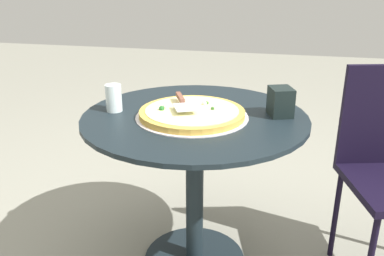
{
  "coord_description": "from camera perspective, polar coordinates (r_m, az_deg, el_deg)",
  "views": [
    {
      "loc": [
        -1.5,
        -0.32,
        1.24
      ],
      "look_at": [
        -0.03,
        0.01,
        0.65
      ],
      "focal_mm": 38.56,
      "sensor_mm": 36.0,
      "label": 1
    }
  ],
  "objects": [
    {
      "name": "pizza_server",
      "position": [
        1.61,
        -1.33,
        3.63
      ],
      "size": [
        0.21,
        0.13,
        0.02
      ],
      "color": "silver",
      "rests_on": "pizza_on_tray"
    },
    {
      "name": "napkin_dispenser",
      "position": [
        1.64,
        12.15,
        3.58
      ],
      "size": [
        0.12,
        0.11,
        0.11
      ],
      "primitive_type": "cube",
      "rotation": [
        0.0,
        0.0,
        0.34
      ],
      "color": "black",
      "rests_on": "patio_table"
    },
    {
      "name": "patio_table",
      "position": [
        1.69,
        0.38,
        -4.0
      ],
      "size": [
        0.89,
        0.89,
        0.7
      ],
      "color": "black",
      "rests_on": "ground"
    },
    {
      "name": "pizza_on_tray",
      "position": [
        1.6,
        -0.01,
        2.04
      ],
      "size": [
        0.44,
        0.44,
        0.05
      ],
      "color": "silver",
      "rests_on": "patio_table"
    },
    {
      "name": "drinking_cup",
      "position": [
        1.68,
        -10.78,
        4.11
      ],
      "size": [
        0.06,
        0.06,
        0.11
      ],
      "primitive_type": "cylinder",
      "color": "white",
      "rests_on": "patio_table"
    }
  ]
}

